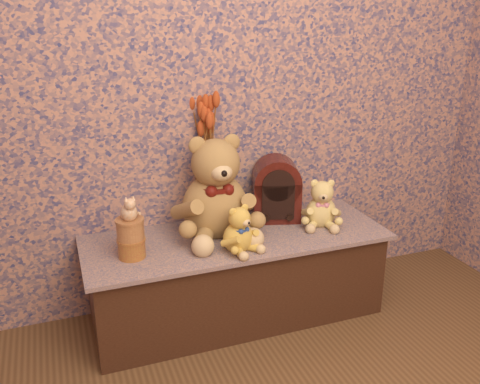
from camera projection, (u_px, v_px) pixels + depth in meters
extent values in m
cube|color=navy|center=(217.00, 47.00, 2.45)|extent=(3.00, 0.10, 2.60)
cube|color=navy|center=(237.00, 276.00, 2.59)|extent=(1.46, 0.54, 0.44)
cylinder|color=tan|center=(208.00, 203.00, 2.63)|extent=(0.15, 0.15, 0.22)
cylinder|color=#B49634|center=(132.00, 248.00, 2.28)|extent=(0.14, 0.14, 0.09)
cylinder|color=tan|center=(130.00, 229.00, 2.25)|extent=(0.15, 0.15, 0.09)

